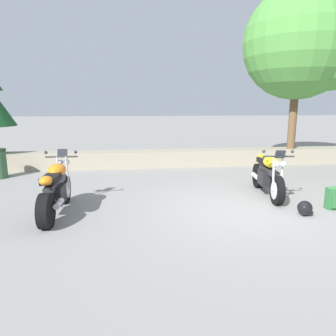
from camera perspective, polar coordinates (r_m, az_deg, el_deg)
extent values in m
plane|color=gray|center=(6.65, 14.39, -7.21)|extent=(120.00, 120.00, 0.00)
cube|color=gray|center=(11.06, 5.36, 1.92)|extent=(36.00, 0.80, 0.55)
cylinder|color=black|center=(7.09, -18.43, -3.67)|extent=(0.15, 0.62, 0.62)
cylinder|color=black|center=(5.75, -21.49, -7.35)|extent=(0.19, 0.62, 0.62)
cylinder|color=silver|center=(7.09, -18.43, -3.67)|extent=(0.17, 0.39, 0.38)
cube|color=black|center=(6.34, -19.97, -4.58)|extent=(0.33, 0.49, 0.34)
cube|color=#2D2D30|center=(6.38, -19.87, -2.61)|extent=(0.17, 1.10, 0.12)
ellipsoid|color=orange|center=(6.48, -19.69, -0.40)|extent=(0.35, 0.53, 0.26)
cube|color=black|center=(6.04, -20.71, -1.88)|extent=(0.27, 0.57, 0.12)
ellipsoid|color=orange|center=(5.75, -21.49, -2.17)|extent=(0.23, 0.29, 0.16)
cylinder|color=#2D2D30|center=(6.86, -18.95, 1.97)|extent=(0.66, 0.05, 0.04)
sphere|color=silver|center=(7.04, -19.18, 1.02)|extent=(0.13, 0.13, 0.13)
sphere|color=silver|center=(7.01, -18.07, 1.05)|extent=(0.13, 0.13, 0.13)
cube|color=#26282D|center=(6.95, -18.80, 2.60)|extent=(0.20, 0.10, 0.18)
cylinder|color=silver|center=(5.91, -19.41, -6.18)|extent=(0.12, 0.38, 0.11)
cylinder|color=silver|center=(6.99, -19.41, -0.91)|extent=(0.05, 0.16, 0.73)
cylinder|color=silver|center=(6.95, -17.96, -0.88)|extent=(0.05, 0.16, 0.73)
sphere|color=#2D2D30|center=(6.89, -21.51, 2.67)|extent=(0.07, 0.07, 0.07)
sphere|color=#2D2D30|center=(6.75, -16.59, 2.83)|extent=(0.07, 0.07, 0.07)
cylinder|color=black|center=(7.00, 19.41, -3.91)|extent=(0.23, 0.63, 0.62)
cylinder|color=black|center=(8.34, 16.32, -1.33)|extent=(0.27, 0.64, 0.62)
cylinder|color=silver|center=(7.00, 19.41, -3.91)|extent=(0.21, 0.40, 0.38)
cube|color=black|center=(7.69, 17.67, -1.70)|extent=(0.38, 0.52, 0.34)
cube|color=#2D2D30|center=(7.56, 17.97, -0.39)|extent=(0.29, 1.11, 0.12)
ellipsoid|color=yellow|center=(7.38, 18.41, 1.05)|extent=(0.41, 0.56, 0.26)
cube|color=black|center=(7.84, 17.35, 1.24)|extent=(0.34, 0.59, 0.12)
ellipsoid|color=yellow|center=(8.12, 16.78, 1.90)|extent=(0.26, 0.31, 0.16)
cylinder|color=#2D2D30|center=(6.93, 19.59, 2.02)|extent=(0.66, 0.13, 0.04)
sphere|color=silver|center=(6.85, 20.44, 0.66)|extent=(0.13, 0.13, 0.13)
sphere|color=silver|center=(6.80, 19.33, 0.67)|extent=(0.13, 0.13, 0.13)
cube|color=#26282D|center=(6.83, 19.89, 2.38)|extent=(0.21, 0.12, 0.18)
cylinder|color=silver|center=(8.06, 15.69, -1.36)|extent=(0.16, 0.39, 0.11)
cylinder|color=silver|center=(6.99, 20.20, -0.96)|extent=(0.07, 0.17, 0.73)
cylinder|color=silver|center=(6.93, 18.80, -0.96)|extent=(0.07, 0.17, 0.73)
sphere|color=#2D2D30|center=(7.06, 21.85, 2.84)|extent=(0.07, 0.07, 0.07)
sphere|color=#2D2D30|center=(6.87, 17.17, 2.93)|extent=(0.07, 0.07, 0.07)
cube|color=#2D6B38|center=(7.20, 28.13, -4.95)|extent=(0.30, 0.18, 0.44)
ellipsoid|color=#2D6B38|center=(7.15, 28.29, -3.33)|extent=(0.29, 0.17, 0.08)
cube|color=#193A1E|center=(7.33, 28.20, -4.54)|extent=(0.05, 0.03, 0.37)
cube|color=#193A1E|center=(7.23, 27.13, -4.63)|extent=(0.05, 0.03, 0.37)
sphere|color=black|center=(6.60, 23.81, -6.71)|extent=(0.28, 0.28, 0.28)
ellipsoid|color=black|center=(6.53, 24.16, -6.82)|extent=(0.23, 0.06, 0.12)
cube|color=black|center=(6.55, 24.11, -7.49)|extent=(0.20, 0.08, 0.08)
cylinder|color=brown|center=(12.10, 21.92, 8.52)|extent=(0.28, 0.28, 2.20)
sphere|color=#4C8E3D|center=(12.27, 22.84, 20.31)|extent=(3.78, 3.78, 3.78)
sphere|color=#4C8E3D|center=(12.17, 27.73, 18.19)|extent=(2.45, 2.45, 2.45)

